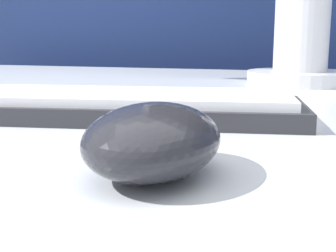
# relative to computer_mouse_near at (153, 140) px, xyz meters

# --- Properties ---
(partition_panel) EXTENTS (5.00, 0.03, 1.49)m
(partition_panel) POSITION_rel_computer_mouse_near_xyz_m (0.02, 0.91, -0.03)
(partition_panel) COLOR navy
(partition_panel) RESTS_ON ground_plane
(computer_mouse_near) EXTENTS (0.07, 0.10, 0.04)m
(computer_mouse_near) POSITION_rel_computer_mouse_near_xyz_m (0.00, 0.00, 0.00)
(computer_mouse_near) COLOR #232328
(computer_mouse_near) RESTS_ON desk
(keyboard) EXTENTS (0.39, 0.17, 0.02)m
(keyboard) POSITION_rel_computer_mouse_near_xyz_m (-0.10, 0.16, -0.01)
(keyboard) COLOR #28282D
(keyboard) RESTS_ON desk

